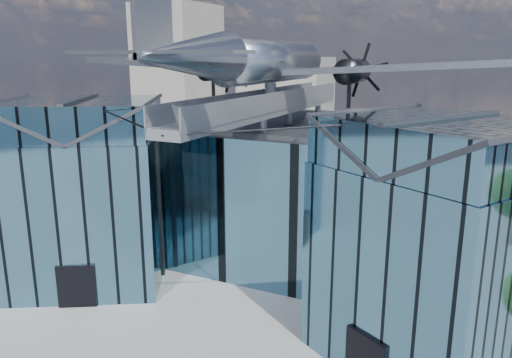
% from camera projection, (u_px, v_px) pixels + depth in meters
% --- Properties ---
extents(ground_plane, '(120.00, 120.00, 0.00)m').
position_uv_depth(ground_plane, '(241.00, 303.00, 29.71)').
color(ground_plane, gray).
extents(museum, '(32.88, 24.50, 17.60)m').
position_uv_depth(museum, '(281.00, 191.00, 33.45)').
color(museum, teal).
rests_on(museum, ground).
extents(bg_towers, '(77.00, 24.50, 26.00)m').
position_uv_depth(bg_towers, '(414.00, 86.00, 70.75)').
color(bg_towers, gray).
rests_on(bg_towers, ground).
extents(tree_plaza_w, '(4.11, 4.11, 5.13)m').
position_uv_depth(tree_plaza_w, '(15.00, 192.00, 40.91)').
color(tree_plaza_w, '#382516').
rests_on(tree_plaza_w, ground).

